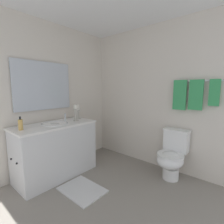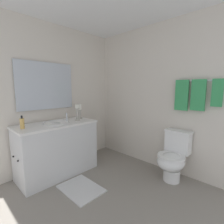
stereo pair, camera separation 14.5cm
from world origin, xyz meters
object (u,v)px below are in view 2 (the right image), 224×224
(toilet, at_px, (173,157))
(towel_near_vanity, at_px, (182,95))
(towel_bar, at_px, (200,81))
(towel_near_corner, at_px, (217,93))
(soap_bottle, at_px, (22,123))
(sink_basin, at_px, (56,125))
(candle_holder_tall, at_px, (80,111))
(towel_center, at_px, (198,95))
(bath_mat, at_px, (81,189))
(candle_holder_short, at_px, (77,112))
(vanity_cabinet, at_px, (58,149))
(mirror, at_px, (46,86))

(toilet, bearing_deg, towel_near_vanity, 91.82)
(towel_bar, distance_m, towel_near_vanity, 0.31)
(towel_bar, height_order, towel_near_corner, towel_near_corner)
(soap_bottle, bearing_deg, sink_basin, 90.71)
(candle_holder_tall, height_order, towel_center, towel_center)
(towel_center, height_order, bath_mat, towel_center)
(candle_holder_short, distance_m, bath_mat, 1.18)
(vanity_cabinet, relative_size, candle_holder_short, 4.53)
(candle_holder_tall, bearing_deg, vanity_cabinet, -82.58)
(candle_holder_short, bearing_deg, vanity_cabinet, -99.84)
(vanity_cabinet, height_order, bath_mat, vanity_cabinet)
(towel_center, bearing_deg, towel_near_vanity, 180.00)
(sink_basin, relative_size, soap_bottle, 2.23)
(towel_bar, bearing_deg, towel_near_corner, -4.49)
(sink_basin, bearing_deg, vanity_cabinet, -90.00)
(vanity_cabinet, bearing_deg, towel_center, 38.29)
(toilet, height_order, towel_near_vanity, towel_near_vanity)
(candle_holder_tall, bearing_deg, candle_holder_short, -48.01)
(towel_bar, bearing_deg, candle_holder_tall, -154.27)
(soap_bottle, height_order, towel_bar, towel_bar)
(towel_bar, distance_m, bath_mat, 2.24)
(bath_mat, bearing_deg, towel_near_vanity, 58.53)
(vanity_cabinet, relative_size, towel_near_vanity, 2.69)
(vanity_cabinet, xyz_separation_m, soap_bottle, (0.01, -0.49, 0.49))
(candle_holder_short, distance_m, towel_near_corner, 2.08)
(bath_mat, bearing_deg, towel_near_corner, 46.07)
(vanity_cabinet, bearing_deg, towel_near_corner, 34.73)
(vanity_cabinet, distance_m, toilet, 1.81)
(towel_bar, bearing_deg, candle_holder_short, -148.70)
(soap_bottle, height_order, towel_near_corner, towel_near_corner)
(towel_near_corner, bearing_deg, bath_mat, -133.93)
(candle_holder_short, xyz_separation_m, towel_bar, (1.59, 0.97, 0.51))
(toilet, height_order, towel_center, towel_center)
(vanity_cabinet, relative_size, towel_near_corner, 3.36)
(sink_basin, height_order, towel_near_vanity, towel_near_vanity)
(vanity_cabinet, bearing_deg, towel_near_vanity, 42.50)
(vanity_cabinet, distance_m, candle_holder_short, 0.67)
(towel_near_corner, bearing_deg, candle_holder_short, -152.45)
(candle_holder_short, relative_size, towel_near_corner, 0.74)
(towel_near_vanity, bearing_deg, mirror, -142.56)
(soap_bottle, xyz_separation_m, towel_near_corner, (1.88, 1.80, 0.41))
(candle_holder_short, xyz_separation_m, toilet, (1.37, 0.75, -0.62))
(toilet, bearing_deg, candle_holder_short, -151.43)
(candle_holder_short, distance_m, towel_near_vanity, 1.69)
(mirror, distance_m, candle_holder_short, 0.66)
(soap_bottle, height_order, towel_center, towel_center)
(towel_center, bearing_deg, soap_bottle, -132.50)
(candle_holder_tall, relative_size, towel_near_corner, 0.71)
(towel_bar, bearing_deg, soap_bottle, -132.22)
(vanity_cabinet, distance_m, towel_near_vanity, 2.11)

